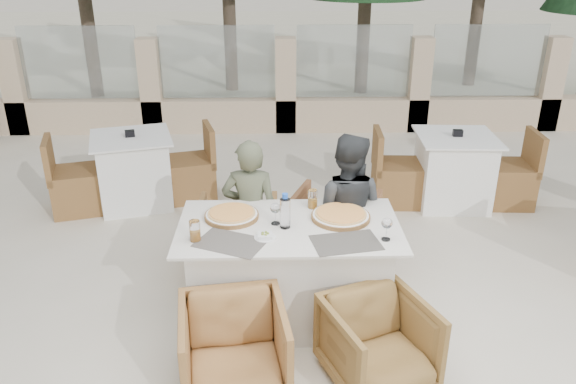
{
  "coord_description": "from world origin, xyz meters",
  "views": [
    {
      "loc": [
        -0.17,
        -3.51,
        2.61
      ],
      "look_at": [
        -0.08,
        0.39,
        0.9
      ],
      "focal_mm": 35.0,
      "sensor_mm": 36.0,
      "label": 1
    }
  ],
  "objects_px": {
    "armchair_far_right": "(332,231)",
    "bg_table_a": "(134,171)",
    "wine_glass_centre": "(275,212)",
    "beer_glass_right": "(313,199)",
    "armchair_near_right": "(378,343)",
    "bg_table_b": "(453,170)",
    "wine_glass_corner": "(387,228)",
    "olive_dish": "(265,235)",
    "pizza_left": "(232,215)",
    "beer_glass_left": "(195,231)",
    "pizza_right": "(341,215)",
    "diner_right": "(346,212)",
    "water_bottle": "(285,211)",
    "armchair_far_left": "(238,238)",
    "armchair_near_left": "(234,350)",
    "dining_table": "(289,271)",
    "diner_left": "(251,214)"
  },
  "relations": [
    {
      "from": "diner_right",
      "to": "armchair_near_left",
      "type": "bearing_deg",
      "value": 75.05
    },
    {
      "from": "armchair_near_left",
      "to": "bg_table_a",
      "type": "relative_size",
      "value": 0.41
    },
    {
      "from": "dining_table",
      "to": "bg_table_b",
      "type": "xyz_separation_m",
      "value": [
        1.83,
        2.02,
        0.0
      ]
    },
    {
      "from": "wine_glass_centre",
      "to": "beer_glass_right",
      "type": "height_order",
      "value": "wine_glass_centre"
    },
    {
      "from": "beer_glass_right",
      "to": "olive_dish",
      "type": "height_order",
      "value": "beer_glass_right"
    },
    {
      "from": "pizza_right",
      "to": "wine_glass_centre",
      "type": "bearing_deg",
      "value": -171.33
    },
    {
      "from": "armchair_far_right",
      "to": "armchair_far_left",
      "type": "bearing_deg",
      "value": 26.45
    },
    {
      "from": "beer_glass_left",
      "to": "olive_dish",
      "type": "bearing_deg",
      "value": 2.63
    },
    {
      "from": "diner_right",
      "to": "pizza_left",
      "type": "bearing_deg",
      "value": 38.77
    },
    {
      "from": "wine_glass_centre",
      "to": "armchair_far_right",
      "type": "bearing_deg",
      "value": 55.09
    },
    {
      "from": "beer_glass_left",
      "to": "bg_table_a",
      "type": "height_order",
      "value": "beer_glass_left"
    },
    {
      "from": "diner_right",
      "to": "bg_table_a",
      "type": "xyz_separation_m",
      "value": [
        -2.09,
        1.63,
        -0.27
      ]
    },
    {
      "from": "dining_table",
      "to": "olive_dish",
      "type": "bearing_deg",
      "value": -132.06
    },
    {
      "from": "beer_glass_left",
      "to": "bg_table_b",
      "type": "distance_m",
      "value": 3.36
    },
    {
      "from": "pizza_left",
      "to": "olive_dish",
      "type": "distance_m",
      "value": 0.41
    },
    {
      "from": "pizza_left",
      "to": "bg_table_a",
      "type": "height_order",
      "value": "pizza_left"
    },
    {
      "from": "beer_glass_right",
      "to": "armchair_far_left",
      "type": "distance_m",
      "value": 0.88
    },
    {
      "from": "armchair_near_right",
      "to": "pizza_right",
      "type": "bearing_deg",
      "value": 79.75
    },
    {
      "from": "dining_table",
      "to": "diner_right",
      "type": "bearing_deg",
      "value": 44.18
    },
    {
      "from": "armchair_near_left",
      "to": "armchair_near_right",
      "type": "height_order",
      "value": "armchair_near_left"
    },
    {
      "from": "pizza_left",
      "to": "olive_dish",
      "type": "relative_size",
      "value": 3.64
    },
    {
      "from": "armchair_far_left",
      "to": "armchair_near_right",
      "type": "xyz_separation_m",
      "value": [
        0.97,
        -1.39,
        -0.03
      ]
    },
    {
      "from": "beer_glass_left",
      "to": "diner_right",
      "type": "distance_m",
      "value": 1.31
    },
    {
      "from": "armchair_near_right",
      "to": "beer_glass_right",
      "type": "bearing_deg",
      "value": 87.85
    },
    {
      "from": "dining_table",
      "to": "diner_left",
      "type": "height_order",
      "value": "diner_left"
    },
    {
      "from": "water_bottle",
      "to": "wine_glass_centre",
      "type": "relative_size",
      "value": 1.42
    },
    {
      "from": "water_bottle",
      "to": "beer_glass_right",
      "type": "relative_size",
      "value": 1.79
    },
    {
      "from": "wine_glass_centre",
      "to": "armchair_far_left",
      "type": "xyz_separation_m",
      "value": [
        -0.32,
        0.64,
        -0.55
      ]
    },
    {
      "from": "armchair_far_right",
      "to": "armchair_near_left",
      "type": "bearing_deg",
      "value": 84.51
    },
    {
      "from": "armchair_far_right",
      "to": "bg_table_b",
      "type": "distance_m",
      "value": 1.92
    },
    {
      "from": "wine_glass_corner",
      "to": "bg_table_a",
      "type": "distance_m",
      "value": 3.28
    },
    {
      "from": "wine_glass_centre",
      "to": "olive_dish",
      "type": "xyz_separation_m",
      "value": [
        -0.07,
        -0.22,
        -0.07
      ]
    },
    {
      "from": "wine_glass_centre",
      "to": "olive_dish",
      "type": "distance_m",
      "value": 0.24
    },
    {
      "from": "wine_glass_centre",
      "to": "beer_glass_right",
      "type": "xyz_separation_m",
      "value": [
        0.29,
        0.27,
        -0.02
      ]
    },
    {
      "from": "armchair_far_right",
      "to": "bg_table_a",
      "type": "xyz_separation_m",
      "value": [
        -2.02,
        1.35,
        0.05
      ]
    },
    {
      "from": "armchair_near_right",
      "to": "bg_table_b",
      "type": "xyz_separation_m",
      "value": [
        1.28,
        2.74,
        0.1
      ]
    },
    {
      "from": "pizza_right",
      "to": "olive_dish",
      "type": "height_order",
      "value": "pizza_right"
    },
    {
      "from": "pizza_left",
      "to": "beer_glass_left",
      "type": "xyz_separation_m",
      "value": [
        -0.22,
        -0.34,
        0.05
      ]
    },
    {
      "from": "dining_table",
      "to": "beer_glass_left",
      "type": "xyz_separation_m",
      "value": [
        -0.64,
        -0.21,
        0.46
      ]
    },
    {
      "from": "pizza_left",
      "to": "pizza_right",
      "type": "bearing_deg",
      "value": -2.39
    },
    {
      "from": "water_bottle",
      "to": "diner_left",
      "type": "distance_m",
      "value": 0.64
    },
    {
      "from": "diner_left",
      "to": "bg_table_a",
      "type": "bearing_deg",
      "value": -46.57
    },
    {
      "from": "pizza_right",
      "to": "armchair_far_left",
      "type": "relative_size",
      "value": 0.62
    },
    {
      "from": "wine_glass_corner",
      "to": "armchair_near_right",
      "type": "height_order",
      "value": "wine_glass_corner"
    },
    {
      "from": "dining_table",
      "to": "water_bottle",
      "type": "bearing_deg",
      "value": -134.74
    },
    {
      "from": "pizza_right",
      "to": "pizza_left",
      "type": "bearing_deg",
      "value": 177.61
    },
    {
      "from": "wine_glass_corner",
      "to": "beer_glass_right",
      "type": "distance_m",
      "value": 0.71
    },
    {
      "from": "pizza_right",
      "to": "bg_table_a",
      "type": "distance_m",
      "value": 2.85
    },
    {
      "from": "wine_glass_corner",
      "to": "beer_glass_left",
      "type": "xyz_separation_m",
      "value": [
        -1.3,
        0.02,
        -0.02
      ]
    },
    {
      "from": "beer_glass_right",
      "to": "wine_glass_corner",
      "type": "bearing_deg",
      "value": -48.42
    }
  ]
}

